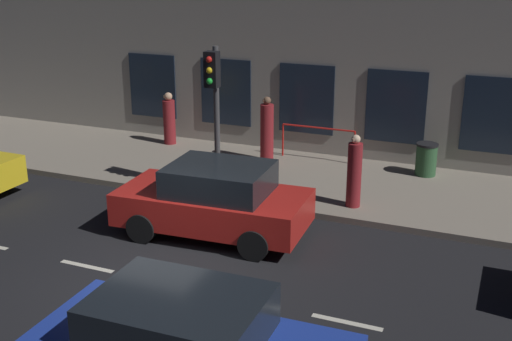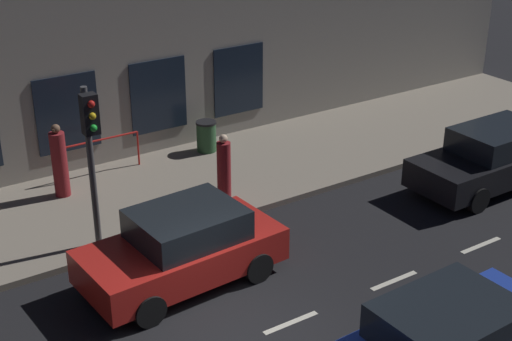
{
  "view_description": "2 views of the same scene",
  "coord_description": "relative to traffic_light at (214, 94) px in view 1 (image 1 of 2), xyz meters",
  "views": [
    {
      "loc": [
        -9.15,
        -5.83,
        5.75
      ],
      "look_at": [
        1.84,
        -1.2,
        1.77
      ],
      "focal_mm": 45.33,
      "sensor_mm": 36.0,
      "label": 1
    },
    {
      "loc": [
        -9.17,
        5.82,
        8.31
      ],
      "look_at": [
        2.14,
        -1.63,
        2.15
      ],
      "focal_mm": 52.05,
      "sensor_mm": 36.0,
      "label": 2
    }
  ],
  "objects": [
    {
      "name": "pedestrian_0",
      "position": [
        3.38,
        3.26,
        -1.73
      ],
      "size": [
        0.46,
        0.46,
        1.62
      ],
      "rotation": [
        0.0,
        0.0,
        0.27
      ],
      "color": "maroon",
      "rests_on": "sidewalk"
    },
    {
      "name": "traffic_light",
      "position": [
        0.0,
        0.0,
        0.0
      ],
      "size": [
        0.48,
        0.32,
        3.59
      ],
      "color": "#424244",
      "rests_on": "sidewalk"
    },
    {
      "name": "pedestrian_1",
      "position": [
        2.88,
        -0.2,
        -1.61
      ],
      "size": [
        0.53,
        0.53,
        1.87
      ],
      "rotation": [
        0.0,
        0.0,
        0.73
      ],
      "color": "maroon",
      "rests_on": "sidewalk"
    },
    {
      "name": "lane_centre_line",
      "position": [
        -4.35,
        -1.94,
        -2.62
      ],
      "size": [
        0.12,
        27.2,
        0.01
      ],
      "color": "beige",
      "rests_on": "ground"
    },
    {
      "name": "ground_plane",
      "position": [
        -4.35,
        -0.94,
        -2.63
      ],
      "size": [
        60.0,
        60.0,
        0.0
      ],
      "primitive_type": "plane",
      "color": "black"
    },
    {
      "name": "building_facade",
      "position": [
        4.45,
        -0.94,
        0.83
      ],
      "size": [
        0.65,
        32.0,
        6.93
      ],
      "color": "gray",
      "rests_on": "ground"
    },
    {
      "name": "red_railing",
      "position": [
        3.54,
        -1.51,
        -1.75
      ],
      "size": [
        0.05,
        2.19,
        0.97
      ],
      "color": "red",
      "rests_on": "sidewalk"
    },
    {
      "name": "trash_bin",
      "position": [
        3.37,
        -4.58,
        -2.04
      ],
      "size": [
        0.58,
        0.58,
        0.88
      ],
      "color": "#2D5633",
      "rests_on": "sidewalk"
    },
    {
      "name": "parked_car_0",
      "position": [
        -2.0,
        -0.96,
        -1.84
      ],
      "size": [
        2.17,
        4.14,
        1.58
      ],
      "rotation": [
        0.0,
        0.0,
        0.06
      ],
      "color": "red",
      "rests_on": "ground"
    },
    {
      "name": "sidewalk",
      "position": [
        1.9,
        -0.94,
        -2.55
      ],
      "size": [
        4.5,
        32.0,
        0.15
      ],
      "color": "gray",
      "rests_on": "ground"
    },
    {
      "name": "pedestrian_2",
      "position": [
        0.41,
        -3.38,
        -1.67
      ],
      "size": [
        0.45,
        0.45,
        1.73
      ],
      "rotation": [
        0.0,
        0.0,
        1.12
      ],
      "color": "maroon",
      "rests_on": "sidewalk"
    }
  ]
}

